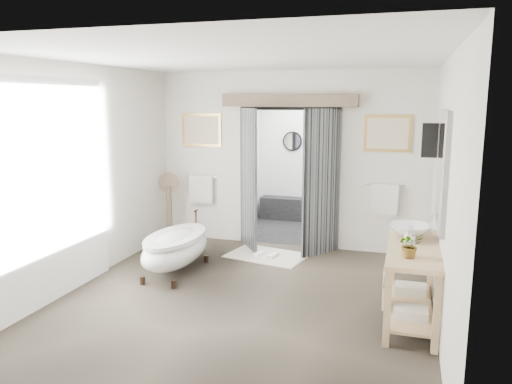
{
  "coord_description": "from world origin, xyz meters",
  "views": [
    {
      "loc": [
        1.85,
        -5.49,
        2.42
      ],
      "look_at": [
        0.0,
        0.6,
        1.25
      ],
      "focal_mm": 35.0,
      "sensor_mm": 36.0,
      "label": 1
    }
  ],
  "objects_px": {
    "vanity": "(410,276)",
    "rug": "(267,256)",
    "basin": "(410,231)",
    "clawfoot_tub": "(176,248)"
  },
  "relations": [
    {
      "from": "vanity",
      "to": "rug",
      "type": "bearing_deg",
      "value": 140.52
    },
    {
      "from": "clawfoot_tub",
      "to": "vanity",
      "type": "distance_m",
      "value": 3.22
    },
    {
      "from": "vanity",
      "to": "basin",
      "type": "distance_m",
      "value": 0.53
    },
    {
      "from": "vanity",
      "to": "basin",
      "type": "relative_size",
      "value": 3.31
    },
    {
      "from": "rug",
      "to": "basin",
      "type": "bearing_deg",
      "value": -34.3
    },
    {
      "from": "vanity",
      "to": "rug",
      "type": "distance_m",
      "value": 2.81
    },
    {
      "from": "clawfoot_tub",
      "to": "rug",
      "type": "relative_size",
      "value": 1.3
    },
    {
      "from": "vanity",
      "to": "rug",
      "type": "xyz_separation_m",
      "value": [
        -2.13,
        1.76,
        -0.5
      ]
    },
    {
      "from": "rug",
      "to": "basin",
      "type": "relative_size",
      "value": 2.49
    },
    {
      "from": "clawfoot_tub",
      "to": "rug",
      "type": "distance_m",
      "value": 1.56
    }
  ]
}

